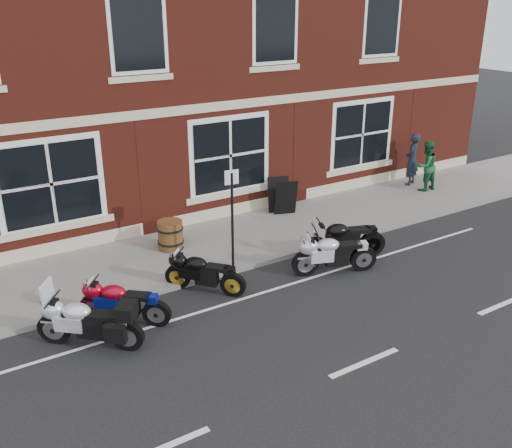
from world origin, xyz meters
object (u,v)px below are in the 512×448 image
(pedestrian_left, at_px, (412,159))
(parking_sign, at_px, (232,212))
(moto_touring_silver, at_px, (87,320))
(pedestrian_right, at_px, (426,166))
(a_board_sign, at_px, (282,196))
(barrel_planter, at_px, (170,235))
(moto_sport_black, at_px, (204,272))
(moto_naked_black, at_px, (342,238))
(moto_sport_silver, at_px, (333,252))
(moto_sport_red, at_px, (123,301))

(pedestrian_left, xyz_separation_m, parking_sign, (-8.43, -2.32, 0.50))
(moto_touring_silver, xyz_separation_m, pedestrian_right, (12.28, 2.95, 0.39))
(pedestrian_left, relative_size, a_board_sign, 1.66)
(moto_touring_silver, distance_m, barrel_planter, 4.35)
(moto_sport_black, height_order, parking_sign, parking_sign)
(parking_sign, bearing_deg, a_board_sign, 44.62)
(moto_sport_black, distance_m, moto_naked_black, 3.76)
(moto_sport_silver, bearing_deg, moto_sport_red, 105.71)
(moto_touring_silver, xyz_separation_m, moto_sport_silver, (5.88, -0.06, -0.02))
(moto_touring_silver, relative_size, pedestrian_left, 0.93)
(moto_naked_black, bearing_deg, a_board_sign, 12.18)
(a_board_sign, height_order, barrel_planter, a_board_sign)
(moto_sport_black, bearing_deg, moto_touring_silver, 154.04)
(barrel_planter, height_order, parking_sign, parking_sign)
(moto_sport_red, xyz_separation_m, a_board_sign, (6.12, 3.23, 0.16))
(pedestrian_right, height_order, parking_sign, parking_sign)
(moto_naked_black, distance_m, barrel_planter, 4.38)
(moto_sport_red, relative_size, pedestrian_right, 0.91)
(moto_naked_black, bearing_deg, moto_sport_silver, 144.63)
(moto_sport_black, height_order, moto_sport_silver, moto_sport_silver)
(moto_touring_silver, height_order, parking_sign, parking_sign)
(moto_naked_black, relative_size, parking_sign, 0.88)
(pedestrian_left, height_order, pedestrian_right, pedestrian_left)
(barrel_planter, bearing_deg, moto_sport_black, -95.81)
(moto_sport_black, bearing_deg, moto_sport_silver, -55.52)
(moto_sport_black, xyz_separation_m, pedestrian_left, (9.52, 2.90, 0.52))
(moto_sport_silver, bearing_deg, moto_naked_black, -33.16)
(a_board_sign, relative_size, barrel_planter, 1.44)
(moto_sport_silver, height_order, a_board_sign, a_board_sign)
(moto_sport_silver, relative_size, pedestrian_left, 1.11)
(barrel_planter, bearing_deg, moto_naked_black, -36.70)
(moto_naked_black, distance_m, a_board_sign, 3.24)
(pedestrian_left, bearing_deg, pedestrian_right, 56.46)
(pedestrian_right, bearing_deg, moto_sport_red, 12.35)
(moto_naked_black, bearing_deg, pedestrian_left, -41.88)
(moto_touring_silver, bearing_deg, barrel_planter, -3.90)
(parking_sign, bearing_deg, moto_sport_silver, -28.36)
(moto_sport_black, distance_m, pedestrian_right, 9.70)
(pedestrian_left, distance_m, parking_sign, 8.75)
(a_board_sign, height_order, parking_sign, parking_sign)
(pedestrian_right, bearing_deg, a_board_sign, -7.74)
(parking_sign, bearing_deg, moto_sport_red, -156.68)
(moto_touring_silver, distance_m, pedestrian_right, 12.64)
(moto_touring_silver, height_order, barrel_planter, moto_touring_silver)
(a_board_sign, bearing_deg, moto_naked_black, -77.69)
(pedestrian_right, bearing_deg, moto_naked_black, 23.64)
(moto_sport_red, xyz_separation_m, moto_naked_black, (5.73, 0.01, 0.07))
(a_board_sign, bearing_deg, parking_sign, -123.26)
(moto_sport_red, bearing_deg, barrel_planter, 1.60)
(barrel_planter, bearing_deg, pedestrian_left, 3.58)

